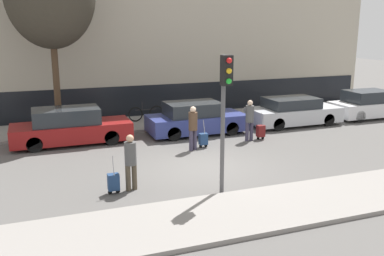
{
  "coord_description": "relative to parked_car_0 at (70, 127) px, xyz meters",
  "views": [
    {
      "loc": [
        -5.26,
        -12.67,
        4.66
      ],
      "look_at": [
        0.16,
        1.8,
        0.95
      ],
      "focal_mm": 40.0,
      "sensor_mm": 36.0,
      "label": 1
    }
  ],
  "objects": [
    {
      "name": "trolley_center",
      "position": [
        4.8,
        -2.41,
        -0.34
      ],
      "size": [
        0.34,
        0.29,
        1.11
      ],
      "color": "navy",
      "rests_on": "ground_plane"
    },
    {
      "name": "parked_car_0",
      "position": [
        0.0,
        0.0,
        0.0
      ],
      "size": [
        4.69,
        1.74,
        1.46
      ],
      "color": "maroon",
      "rests_on": "ground_plane"
    },
    {
      "name": "parked_bicycle",
      "position": [
        3.8,
        2.56,
        -0.19
      ],
      "size": [
        1.77,
        0.06,
        0.96
      ],
      "color": "black",
      "rests_on": "sidewalk_far"
    },
    {
      "name": "parked_car_2",
      "position": [
        10.34,
        -0.24,
        -0.05
      ],
      "size": [
        4.42,
        1.87,
        1.33
      ],
      "color": "#B7BABF",
      "rests_on": "ground_plane"
    },
    {
      "name": "pedestrian_right",
      "position": [
        6.97,
        -2.13,
        0.29
      ],
      "size": [
        0.35,
        0.34,
        1.7
      ],
      "rotation": [
        0.0,
        0.0,
        3.17
      ],
      "color": "#383347",
      "rests_on": "ground_plane"
    },
    {
      "name": "sidewalk_far",
      "position": [
        3.98,
        2.3,
        -0.62
      ],
      "size": [
        28.0,
        3.0,
        0.12
      ],
      "color": "gray",
      "rests_on": "ground_plane"
    },
    {
      "name": "trolley_right",
      "position": [
        7.52,
        -2.12,
        -0.32
      ],
      "size": [
        0.34,
        0.29,
        1.14
      ],
      "color": "maroon",
      "rests_on": "ground_plane"
    },
    {
      "name": "pedestrian_center",
      "position": [
        4.29,
        -2.62,
        0.29
      ],
      "size": [
        0.34,
        0.34,
        1.71
      ],
      "rotation": [
        0.0,
        0.0,
        3.53
      ],
      "color": "#383347",
      "rests_on": "ground_plane"
    },
    {
      "name": "parked_car_3",
      "position": [
        14.9,
        -0.22,
        -0.02
      ],
      "size": [
        3.99,
        1.72,
        1.43
      ],
      "color": "silver",
      "rests_on": "ground_plane"
    },
    {
      "name": "ground_plane",
      "position": [
        3.98,
        -4.7,
        -0.68
      ],
      "size": [
        80.0,
        80.0,
        0.0
      ],
      "primitive_type": "plane",
      "color": "#565451"
    },
    {
      "name": "traffic_light",
      "position": [
        3.53,
        -7.06,
        2.1
      ],
      "size": [
        0.28,
        0.47,
        3.91
      ],
      "color": "#515154",
      "rests_on": "ground_plane"
    },
    {
      "name": "pedestrian_left",
      "position": [
        1.18,
        -5.81,
        0.26
      ],
      "size": [
        0.35,
        0.34,
        1.66
      ],
      "rotation": [
        0.0,
        0.0,
        0.22
      ],
      "color": "#4C4233",
      "rests_on": "ground_plane"
    },
    {
      "name": "trolley_left",
      "position": [
        0.64,
        -5.93,
        -0.33
      ],
      "size": [
        0.34,
        0.29,
        1.13
      ],
      "color": "navy",
      "rests_on": "ground_plane"
    },
    {
      "name": "sidewalk_near",
      "position": [
        3.98,
        -8.45,
        -0.62
      ],
      "size": [
        28.0,
        2.5,
        0.12
      ],
      "color": "gray",
      "rests_on": "ground_plane"
    },
    {
      "name": "parked_car_1",
      "position": [
        5.31,
        -0.23,
        -0.02
      ],
      "size": [
        4.27,
        1.86,
        1.41
      ],
      "color": "navy",
      "rests_on": "ground_plane"
    }
  ]
}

